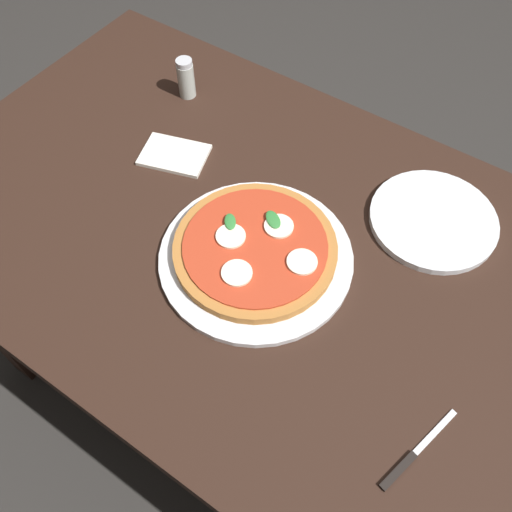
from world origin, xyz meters
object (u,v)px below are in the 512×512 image
at_px(pepper_shaker, 186,78).
at_px(pizza, 255,248).
at_px(plate_white, 433,220).
at_px(napkin, 174,155).
at_px(serving_tray, 256,257).
at_px(knife, 410,458).
at_px(dining_table, 241,260).

bearing_deg(pepper_shaker, pizza, 143.36).
xyz_separation_m(plate_white, napkin, (0.50, 0.14, -0.00)).
bearing_deg(serving_tray, napkin, -22.40).
bearing_deg(knife, napkin, -22.83).
distance_m(pizza, knife, 0.41).
relative_size(plate_white, napkin, 1.79).
xyz_separation_m(dining_table, pepper_shaker, (0.30, -0.23, 0.16)).
distance_m(dining_table, pizza, 0.15).
height_order(plate_white, knife, plate_white).
bearing_deg(napkin, plate_white, -164.61).
distance_m(dining_table, pepper_shaker, 0.41).
bearing_deg(plate_white, serving_tray, 48.44).
height_order(serving_tray, napkin, serving_tray).
bearing_deg(dining_table, pizza, 148.50).
xyz_separation_m(serving_tray, pepper_shaker, (0.37, -0.28, 0.04)).
height_order(pizza, knife, pizza).
xyz_separation_m(napkin, pepper_shaker, (0.09, -0.16, 0.04)).
xyz_separation_m(pizza, knife, (-0.37, 0.16, -0.02)).
bearing_deg(dining_table, plate_white, -144.31).
distance_m(napkin, knife, 0.70).
xyz_separation_m(dining_table, napkin, (0.21, -0.07, 0.12)).
bearing_deg(napkin, serving_tray, 157.60).
distance_m(plate_white, napkin, 0.52).
bearing_deg(pizza, pepper_shaker, -36.64).
relative_size(knife, pepper_shaker, 1.81).
bearing_deg(plate_white, dining_table, 35.69).
bearing_deg(dining_table, pepper_shaker, -37.61).
height_order(plate_white, napkin, plate_white).
bearing_deg(pizza, napkin, -21.77).
xyz_separation_m(dining_table, plate_white, (-0.29, -0.21, 0.12)).
relative_size(dining_table, pepper_shaker, 14.27).
distance_m(dining_table, knife, 0.49).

